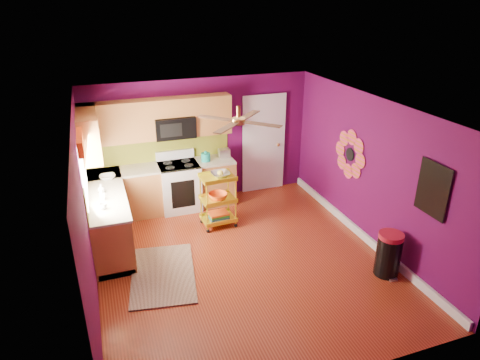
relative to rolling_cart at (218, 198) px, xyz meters
name	(u,v)px	position (x,y,z in m)	size (l,w,h in m)	color
ground	(243,261)	(0.02, -1.25, -0.56)	(5.00, 5.00, 0.00)	maroon
room_envelope	(245,167)	(0.05, -1.25, 1.07)	(4.54, 5.04, 2.52)	#520943
lower_cabinets	(141,202)	(-1.32, 0.57, -0.13)	(2.81, 2.31, 0.94)	#9B5C2A
electric_range	(179,186)	(-0.53, 0.93, -0.08)	(0.76, 0.66, 1.13)	white
upper_cabinetry	(137,125)	(-1.22, 0.93, 1.24)	(2.80, 2.30, 1.26)	#9B5C2A
left_window	(81,155)	(-2.19, -0.20, 1.17)	(0.08, 1.35, 1.08)	white
panel_door	(264,145)	(1.37, 1.22, 0.46)	(0.95, 0.11, 2.15)	white
right_wall_art	(383,168)	(2.25, -1.58, 0.88)	(0.04, 2.74, 1.04)	black
ceiling_fan	(239,120)	(0.02, -1.05, 1.73)	(1.01, 1.01, 0.26)	#BF8C3F
shag_rug	(163,274)	(-1.26, -1.18, -0.55)	(0.95, 1.54, 0.02)	#331A11
rolling_cart	(218,198)	(0.00, 0.00, 0.00)	(0.63, 0.47, 1.10)	yellow
trash_can	(388,254)	(1.99, -2.30, -0.21)	(0.42, 0.43, 0.71)	black
teal_kettle	(206,157)	(0.03, 0.92, 0.46)	(0.18, 0.18, 0.21)	teal
toaster	(224,153)	(0.42, 0.99, 0.47)	(0.22, 0.15, 0.18)	beige
soap_bottle_a	(102,195)	(-1.99, -0.18, 0.46)	(0.08, 0.08, 0.17)	#EA3F72
soap_bottle_b	(101,188)	(-1.99, 0.09, 0.45)	(0.12, 0.12, 0.15)	white
counter_dish	(107,177)	(-1.86, 0.65, 0.41)	(0.28, 0.28, 0.07)	white
counter_cup	(103,206)	(-2.00, -0.53, 0.42)	(0.12, 0.12, 0.09)	white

